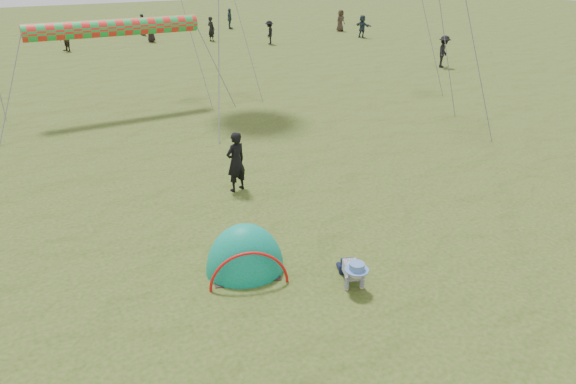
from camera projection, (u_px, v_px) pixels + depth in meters
ground at (355, 292)px, 9.85m from camera, size 140.00×140.00×0.00m
crawling_toddler at (353, 270)px, 9.95m from camera, size 0.85×0.99×0.64m
popup_tent at (245, 270)px, 10.53m from camera, size 1.93×1.75×2.07m
standing_adult at (236, 162)px, 13.79m from camera, size 0.69×0.54×1.66m
crowd_person_0 at (211, 29)px, 38.39m from camera, size 0.62×0.75×1.76m
crowd_person_1 at (65, 39)px, 34.20m from camera, size 0.89×0.99×1.67m
crowd_person_2 at (230, 19)px, 44.93m from camera, size 0.95×1.04×1.70m
crowd_person_3 at (444, 52)px, 29.30m from camera, size 1.32×1.20×1.78m
crowd_person_5 at (362, 26)px, 40.01m from camera, size 0.70×1.63×1.70m
crowd_person_8 at (143, 25)px, 41.19m from camera, size 0.59×1.04×1.66m
crowd_person_9 at (269, 32)px, 37.08m from camera, size 1.11×1.22×1.64m
crowd_person_10 at (341, 21)px, 43.42m from camera, size 0.95×0.71×1.75m
crowd_person_16 at (151, 30)px, 37.99m from camera, size 0.84×1.00×1.73m
rainbow_tube_kite at (115, 28)px, 19.71m from camera, size 6.53×0.64×0.64m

